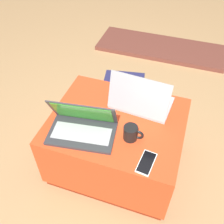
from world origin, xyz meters
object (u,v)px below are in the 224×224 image
laptop_far (141,100)px  coffee_mug (131,133)px  laptop_near (82,126)px  cell_phone (146,163)px  backpack (124,98)px

laptop_far → coffee_mug: bearing=98.0°
laptop_near → laptop_far: (0.26, 0.31, 0.01)m
laptop_far → coffee_mug: size_ratio=3.32×
laptop_far → cell_phone: size_ratio=2.47×
laptop_near → laptop_far: size_ratio=1.05×
cell_phone → backpack: backpack is taller
backpack → laptop_far: bearing=111.2°
laptop_near → cell_phone: bearing=-21.4°
laptop_near → cell_phone: laptop_near is taller
cell_phone → backpack: bearing=-59.0°
laptop_far → backpack: bearing=-53.7°
cell_phone → laptop_near: bearing=-7.1°
coffee_mug → laptop_far: bearing=93.4°
laptop_near → cell_phone: size_ratio=2.58×
laptop_far → backpack: laptop_far is taller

